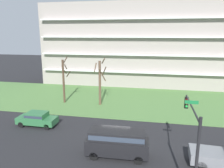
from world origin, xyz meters
name	(u,v)px	position (x,y,z in m)	size (l,w,h in m)	color
ground	(118,144)	(0.00, 0.00, 0.00)	(160.00, 160.00, 0.00)	#232326
grass_lawn_strip	(133,100)	(0.00, 14.00, 0.04)	(80.00, 16.00, 0.08)	#547F42
apartment_building	(140,45)	(0.00, 26.99, 7.97)	(38.73, 10.93, 15.95)	#9E938C
tree_far_left	(64,80)	(-9.91, 11.02, 3.54)	(1.69, 1.66, 6.92)	#4C3828
tree_left	(100,81)	(-4.42, 11.02, 3.59)	(1.76, 1.92, 6.91)	brown
van_black_center_left	(117,141)	(0.32, -2.00, 1.40)	(5.26, 2.16, 2.36)	black
sedan_green_center_right	(37,118)	(-9.60, 2.50, 0.87)	(4.42, 1.84, 1.57)	#2D6B3D
traffic_signal_mast	(192,131)	(5.69, -4.51, 3.97)	(0.90, 5.84, 5.72)	black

